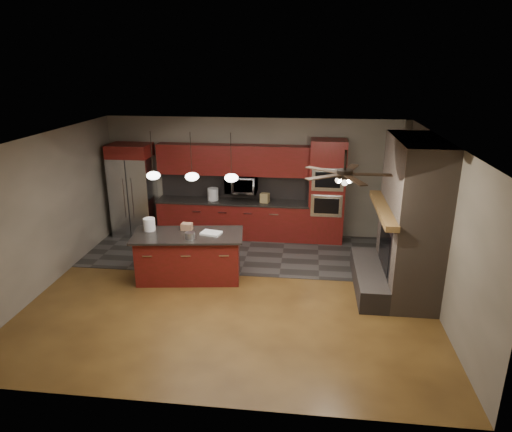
# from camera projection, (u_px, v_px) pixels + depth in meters

# --- Properties ---
(ground) EXTENTS (7.00, 7.00, 0.00)m
(ground) POSITION_uv_depth(u_px,v_px,m) (235.00, 290.00, 8.43)
(ground) COLOR brown
(ground) RESTS_ON ground
(ceiling) EXTENTS (7.00, 6.00, 0.02)m
(ceiling) POSITION_uv_depth(u_px,v_px,m) (232.00, 139.00, 7.53)
(ceiling) COLOR white
(ceiling) RESTS_ON back_wall
(back_wall) EXTENTS (7.00, 0.02, 2.80)m
(back_wall) POSITION_uv_depth(u_px,v_px,m) (254.00, 178.00, 10.80)
(back_wall) COLOR gray
(back_wall) RESTS_ON ground
(right_wall) EXTENTS (0.02, 6.00, 2.80)m
(right_wall) POSITION_uv_depth(u_px,v_px,m) (441.00, 227.00, 7.60)
(right_wall) COLOR gray
(right_wall) RESTS_ON ground
(left_wall) EXTENTS (0.02, 6.00, 2.80)m
(left_wall) POSITION_uv_depth(u_px,v_px,m) (46.00, 212.00, 8.37)
(left_wall) COLOR gray
(left_wall) RESTS_ON ground
(slate_tile_patch) EXTENTS (7.00, 2.40, 0.01)m
(slate_tile_patch) POSITION_uv_depth(u_px,v_px,m) (248.00, 252.00, 10.12)
(slate_tile_patch) COLOR #393633
(slate_tile_patch) RESTS_ON ground
(fireplace_column) EXTENTS (1.30, 2.10, 2.80)m
(fireplace_column) POSITION_uv_depth(u_px,v_px,m) (407.00, 224.00, 8.06)
(fireplace_column) COLOR brown
(fireplace_column) RESTS_ON ground
(back_cabinetry) EXTENTS (3.59, 0.64, 2.20)m
(back_cabinetry) POSITION_uv_depth(u_px,v_px,m) (233.00, 200.00, 10.78)
(back_cabinetry) COLOR maroon
(back_cabinetry) RESTS_ON ground
(oven_tower) EXTENTS (0.80, 0.63, 2.38)m
(oven_tower) POSITION_uv_depth(u_px,v_px,m) (327.00, 192.00, 10.39)
(oven_tower) COLOR maroon
(oven_tower) RESTS_ON ground
(microwave) EXTENTS (0.73, 0.41, 0.50)m
(microwave) POSITION_uv_depth(u_px,v_px,m) (241.00, 184.00, 10.63)
(microwave) COLOR silver
(microwave) RESTS_ON back_cabinetry
(refrigerator) EXTENTS (0.95, 0.75, 2.20)m
(refrigerator) POSITION_uv_depth(u_px,v_px,m) (133.00, 190.00, 10.86)
(refrigerator) COLOR silver
(refrigerator) RESTS_ON ground
(kitchen_island) EXTENTS (2.17, 1.20, 0.92)m
(kitchen_island) POSITION_uv_depth(u_px,v_px,m) (189.00, 256.00, 8.76)
(kitchen_island) COLOR maroon
(kitchen_island) RESTS_ON ground
(white_bucket) EXTENTS (0.27, 0.27, 0.24)m
(white_bucket) POSITION_uv_depth(u_px,v_px,m) (149.00, 224.00, 8.77)
(white_bucket) COLOR white
(white_bucket) RESTS_ON kitchen_island
(paint_can) EXTENTS (0.20, 0.20, 0.12)m
(paint_can) POSITION_uv_depth(u_px,v_px,m) (190.00, 236.00, 8.37)
(paint_can) COLOR #A7A8AC
(paint_can) RESTS_ON kitchen_island
(paint_tray) EXTENTS (0.42, 0.34, 0.04)m
(paint_tray) POSITION_uv_depth(u_px,v_px,m) (211.00, 233.00, 8.61)
(paint_tray) COLOR white
(paint_tray) RESTS_ON kitchen_island
(cardboard_box) EXTENTS (0.22, 0.17, 0.13)m
(cardboard_box) POSITION_uv_depth(u_px,v_px,m) (187.00, 227.00, 8.81)
(cardboard_box) COLOR #A77656
(cardboard_box) RESTS_ON kitchen_island
(counter_bucket) EXTENTS (0.26, 0.26, 0.29)m
(counter_bucket) POSITION_uv_depth(u_px,v_px,m) (213.00, 194.00, 10.74)
(counter_bucket) COLOR silver
(counter_bucket) RESTS_ON back_cabinetry
(counter_box) EXTENTS (0.23, 0.19, 0.22)m
(counter_box) POSITION_uv_depth(u_px,v_px,m) (265.00, 198.00, 10.57)
(counter_box) COLOR #947D4C
(counter_box) RESTS_ON back_cabinetry
(pendant_left) EXTENTS (0.26, 0.26, 0.92)m
(pendant_left) POSITION_uv_depth(u_px,v_px,m) (153.00, 175.00, 8.64)
(pendant_left) COLOR black
(pendant_left) RESTS_ON ceiling
(pendant_center) EXTENTS (0.26, 0.26, 0.92)m
(pendant_center) POSITION_uv_depth(u_px,v_px,m) (192.00, 176.00, 8.56)
(pendant_center) COLOR black
(pendant_center) RESTS_ON ceiling
(pendant_right) EXTENTS (0.26, 0.26, 0.92)m
(pendant_right) POSITION_uv_depth(u_px,v_px,m) (231.00, 178.00, 8.47)
(pendant_right) COLOR black
(pendant_right) RESTS_ON ceiling
(ceiling_fan) EXTENTS (1.27, 1.33, 0.41)m
(ceiling_fan) POSITION_uv_depth(u_px,v_px,m) (345.00, 173.00, 6.69)
(ceiling_fan) COLOR black
(ceiling_fan) RESTS_ON ceiling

